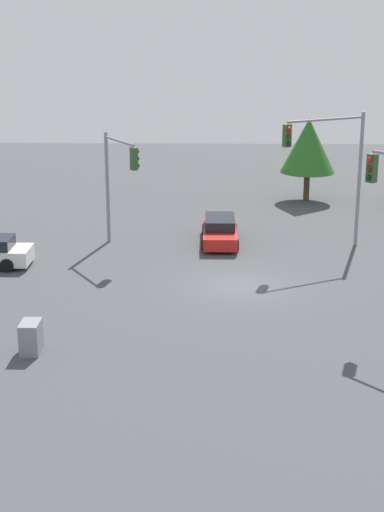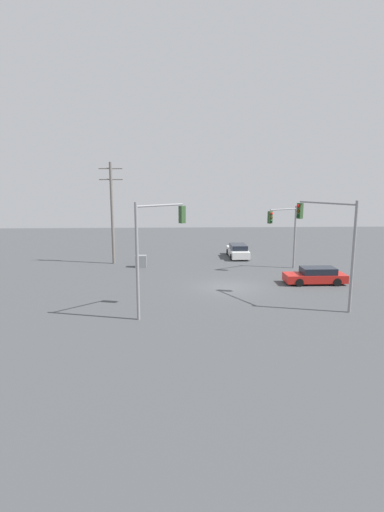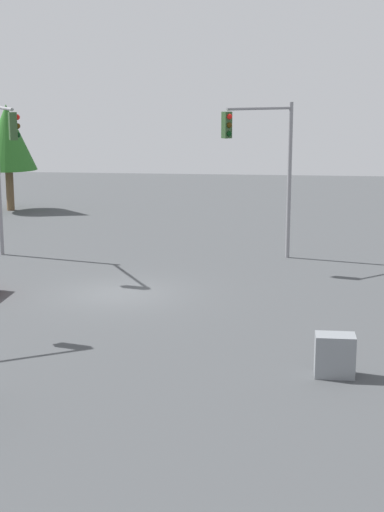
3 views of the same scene
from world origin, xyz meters
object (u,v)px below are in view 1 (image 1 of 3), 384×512
Objects in this scene: sedan_red at (220,231)px; electrical_cabinet at (31,337)px; traffic_signal_aux at (118,172)px; traffic_signal_cross at (332,157)px.

sedan_red is 4.21× the size of electrical_cabinet.
electrical_cabinet is (-12.90, 1.67, -3.34)m from traffic_signal_aux.
sedan_red is 15.61m from electrical_cabinet.
traffic_signal_aux is 5.11× the size of electrical_cabinet.
electrical_cabinet is (-12.91, 12.11, -4.10)m from traffic_signal_cross.
electrical_cabinet is at bearing 18.39° from traffic_signal_cross.
traffic_signal_cross reaches higher than traffic_signal_aux.
sedan_red is at bearing -25.44° from electrical_cabinet.
traffic_signal_aux reaches higher than electrical_cabinet.
electrical_cabinet is (-14.10, 6.70, -0.07)m from sedan_red.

